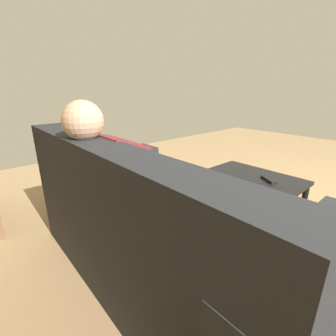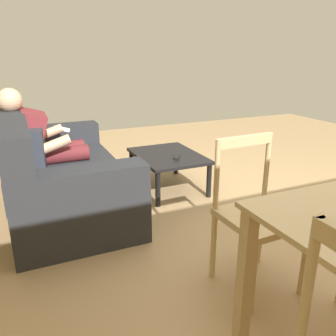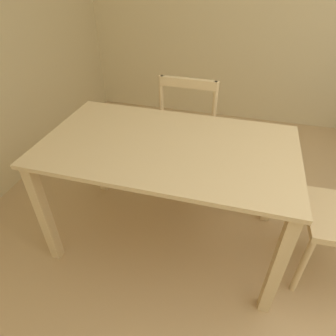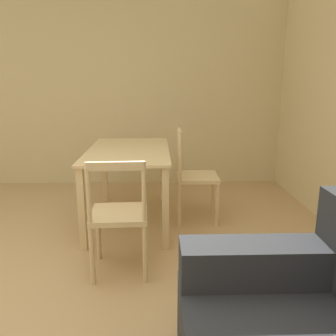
{
  "view_description": "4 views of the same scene",
  "coord_description": "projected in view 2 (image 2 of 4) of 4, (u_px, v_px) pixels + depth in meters",
  "views": [
    {
      "loc": [
        0.04,
        2.31,
        1.14
      ],
      "look_at": [
        1.02,
        1.45,
        0.7
      ],
      "focal_mm": 25.38,
      "sensor_mm": 36.0,
      "label": 1
    },
    {
      "loc": [
        -2.05,
        1.79,
        1.38
      ],
      "look_at": [
        1.06,
        0.4,
        0.22
      ],
      "focal_mm": 36.57,
      "sensor_mm": 36.0,
      "label": 2
    },
    {
      "loc": [
        -1.27,
        -0.77,
        1.63
      ],
      "look_at": [
        -1.64,
        0.57,
        0.6
      ],
      "focal_mm": 31.1,
      "sensor_mm": 36.0,
      "label": 3
    },
    {
      "loc": [
        1.87,
        0.86,
        1.44
      ],
      "look_at": [
        -0.31,
        0.93,
        0.9
      ],
      "focal_mm": 37.48,
      "sensor_mm": 36.0,
      "label": 4
    }
  ],
  "objects": [
    {
      "name": "ground_plane",
      "position": [
        262.0,
        223.0,
        2.91
      ],
      "size": [
        8.28,
        8.28,
        0.0
      ],
      "primitive_type": "plane",
      "color": "tan"
    },
    {
      "name": "couch",
      "position": [
        58.0,
        175.0,
        3.1
      ],
      "size": [
        1.86,
        0.97,
        0.9
      ],
      "color": "#282B30",
      "rests_on": "ground_plane"
    },
    {
      "name": "person_lounging",
      "position": [
        46.0,
        144.0,
        3.2
      ],
      "size": [
        0.59,
        0.93,
        1.09
      ],
      "color": "maroon",
      "rests_on": "ground_plane"
    },
    {
      "name": "coffee_table",
      "position": [
        168.0,
        159.0,
        3.57
      ],
      "size": [
        0.84,
        0.63,
        0.37
      ],
      "color": "black",
      "rests_on": "ground_plane"
    },
    {
      "name": "tv_remote",
      "position": [
        177.0,
        157.0,
        3.43
      ],
      "size": [
        0.17,
        0.13,
        0.02
      ],
      "primitive_type": "cube",
      "rotation": [
        0.0,
        0.0,
        1.03
      ],
      "color": "black",
      "rests_on": "coffee_table"
    },
    {
      "name": "dining_chair_facing_couch",
      "position": [
        257.0,
        216.0,
        2.02
      ],
      "size": [
        0.44,
        0.44,
        0.91
      ],
      "color": "#D1B27F",
      "rests_on": "ground_plane"
    }
  ]
}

